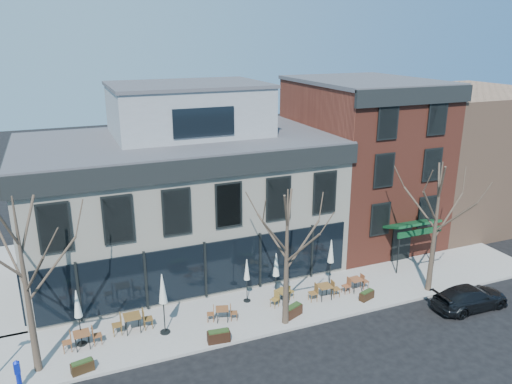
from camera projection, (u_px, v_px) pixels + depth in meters
name	position (u px, v px, depth m)	size (l,w,h in m)	color
ground	(206.00, 300.00, 27.55)	(120.00, 120.00, 0.00)	black
sidewalk_front	(275.00, 306.00, 26.80)	(33.50, 4.70, 0.15)	gray
corner_building	(181.00, 193.00, 30.62)	(18.39, 10.39, 11.10)	silver
red_brick_building	(361.00, 160.00, 34.93)	(8.20, 11.78, 11.18)	brown
bg_building	(460.00, 153.00, 39.63)	(12.00, 12.00, 10.00)	#8C664C
tree_corner	(26.00, 285.00, 20.38)	(3.93, 3.98, 7.92)	#382B21
tree_mid	(287.00, 256.00, 24.05)	(3.50, 3.55, 7.04)	#382B21
tree_right	(436.00, 226.00, 27.22)	(3.72, 3.77, 7.48)	#382B21
parked_sedan	(470.00, 297.00, 26.58)	(1.76, 4.33, 1.26)	black
call_box	(18.00, 373.00, 20.26)	(0.27, 0.27, 1.35)	#0D21AC
cafe_set_0	(82.00, 338.00, 22.98)	(1.81, 0.76, 0.94)	brown
cafe_set_1	(132.00, 321.00, 24.25)	(1.99, 0.80, 1.05)	brown
cafe_set_2	(222.00, 313.00, 25.19)	(1.63, 0.83, 0.83)	brown
cafe_set_3	(282.00, 295.00, 26.87)	(1.68, 1.05, 0.87)	brown
cafe_set_4	(324.00, 290.00, 27.25)	(1.87, 0.77, 0.98)	brown
cafe_set_5	(355.00, 283.00, 28.11)	(1.74, 0.74, 0.91)	brown
umbrella_0	(78.00, 307.00, 22.76)	(0.45, 0.45, 2.83)	black
umbrella_1	(163.00, 292.00, 23.61)	(0.50, 0.50, 3.16)	black
umbrella_2	(247.00, 272.00, 26.62)	(0.40, 0.40, 2.50)	black
umbrella_3	(276.00, 267.00, 26.72)	(0.44, 0.44, 2.76)	black
umbrella_4	(331.00, 254.00, 28.19)	(0.46, 0.46, 2.87)	black
planter_0	(82.00, 367.00, 21.39)	(1.00, 0.56, 0.53)	black
planter_1	(219.00, 336.00, 23.48)	(1.11, 0.55, 0.60)	black
planter_2	(293.00, 311.00, 25.63)	(1.16, 0.82, 0.60)	#331C11
planter_3	(367.00, 295.00, 27.27)	(0.98, 0.63, 0.51)	black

